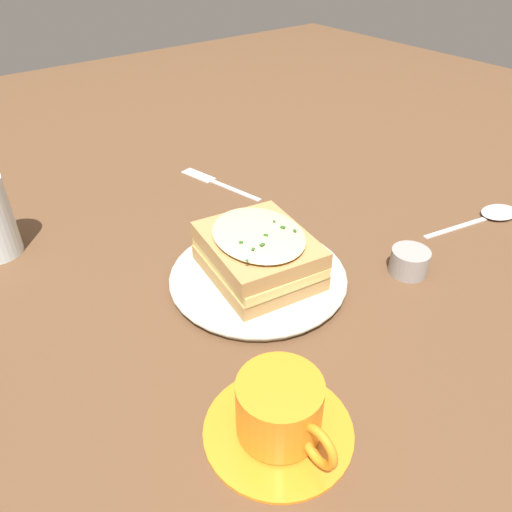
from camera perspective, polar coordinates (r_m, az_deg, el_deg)
ground_plane at (r=0.63m, az=1.82°, el=-4.32°), size 2.40×2.40×0.00m
dinner_plate at (r=0.63m, az=0.00°, el=-2.54°), size 0.23×0.23×0.02m
sandwich at (r=0.61m, az=0.17°, el=0.33°), size 0.16×0.14×0.07m
teacup_with_saucer at (r=0.47m, az=2.76°, el=-17.53°), size 0.14×0.14×0.06m
fork at (r=0.88m, az=-5.08°, el=8.61°), size 0.17×0.05×0.00m
spoon at (r=0.86m, az=25.62°, el=4.38°), size 0.06×0.18×0.01m
condiment_pot at (r=0.68m, az=17.12°, el=-0.62°), size 0.05×0.05×0.03m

